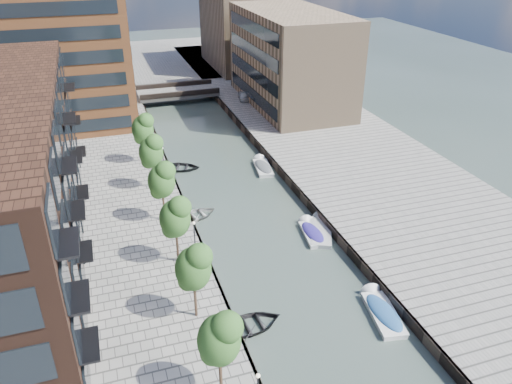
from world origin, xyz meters
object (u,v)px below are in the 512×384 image
sloop_3 (196,217)px  sloop_1 (251,328)px  tree_5 (151,150)px  motorboat_4 (262,167)px  tree_3 (175,216)px  sloop_4 (180,169)px  motorboat_2 (321,230)px  motorboat_3 (311,232)px  tree_1 (219,337)px  car (244,96)px  tree_6 (142,128)px  tree_2 (193,266)px  motorboat_0 (381,311)px  tree_4 (161,179)px  bridge (177,92)px

sloop_3 → sloop_1: bearing=163.8°
tree_5 → motorboat_4: size_ratio=1.15×
tree_3 → tree_5: same height
sloop_4 → sloop_1: bearing=-159.4°
motorboat_2 → motorboat_3: motorboat_2 is taller
sloop_4 → tree_1: bearing=-165.5°
sloop_3 → car: 35.89m
sloop_4 → motorboat_2: motorboat_2 is taller
sloop_4 → motorboat_2: (10.26, -17.87, 0.10)m
tree_6 → sloop_4: tree_6 is taller
tree_2 → tree_5: bearing=90.0°
tree_2 → motorboat_0: size_ratio=1.08×
motorboat_4 → tree_4: bearing=-142.9°
motorboat_4 → car: 24.24m
motorboat_4 → car: bearing=78.3°
tree_1 → sloop_4: (3.74, 33.83, -5.31)m
tree_3 → tree_6: bearing=90.0°
tree_2 → tree_6: same height
tree_1 → tree_4: same height
tree_5 → car: bearing=55.8°
sloop_1 → motorboat_0: size_ratio=0.88×
sloop_1 → sloop_4: (0.13, 28.25, 0.00)m
bridge → car: bearing=-33.1°
sloop_4 → motorboat_4: 9.91m
sloop_1 → tree_4: bearing=7.3°
bridge → tree_1: 61.71m
tree_3 → tree_6: size_ratio=1.00×
motorboat_4 → tree_5: bearing=-167.1°
motorboat_2 → sloop_4: bearing=119.8°
sloop_1 → motorboat_2: bearing=-50.9°
sloop_3 → tree_6: bearing=-3.6°
tree_4 → sloop_4: tree_4 is taller
tree_4 → motorboat_0: bearing=-51.8°
tree_3 → motorboat_3: (12.89, 1.74, -5.12)m
tree_2 → tree_4: size_ratio=1.00×
sloop_3 → car: size_ratio=1.16×
tree_2 → motorboat_2: 17.41m
tree_4 → tree_3: bearing=-90.0°
tree_5 → motorboat_0: size_ratio=1.08×
motorboat_2 → car: bearing=83.9°
motorboat_0 → car: car is taller
motorboat_3 → motorboat_4: motorboat_4 is taller
tree_1 → motorboat_3: tree_1 is taller
motorboat_4 → motorboat_0: bearing=-89.7°
tree_2 → sloop_4: bearing=82.1°
tree_1 → motorboat_4: size_ratio=1.15×
motorboat_0 → motorboat_4: size_ratio=1.07×
tree_4 → car: tree_4 is taller
tree_5 → sloop_3: size_ratio=1.32×
tree_5 → bridge: bearing=75.6°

